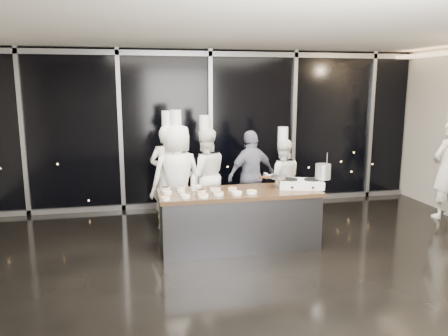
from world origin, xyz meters
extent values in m
plane|color=black|center=(0.00, 0.00, 0.00)|extent=(9.00, 9.00, 0.00)
cube|color=#BCB3A0|center=(0.00, 3.50, 1.60)|extent=(9.00, 0.02, 3.20)
cube|color=#BCB3A0|center=(0.00, -3.50, 1.60)|extent=(9.00, 0.02, 3.20)
cube|color=silver|center=(0.00, 0.00, 3.20)|extent=(9.00, 7.00, 0.02)
cube|color=black|center=(0.00, 3.44, 1.60)|extent=(8.90, 0.04, 3.18)
cube|color=gray|center=(0.00, 3.39, 3.10)|extent=(8.90, 0.08, 0.10)
cube|color=gray|center=(0.00, 3.39, 0.05)|extent=(8.90, 0.08, 0.10)
cube|color=gray|center=(-3.60, 3.39, 1.60)|extent=(0.08, 0.08, 3.20)
cube|color=gray|center=(-1.80, 3.39, 1.60)|extent=(0.08, 0.08, 3.20)
cube|color=gray|center=(0.00, 3.39, 1.60)|extent=(0.08, 0.08, 3.20)
cube|color=gray|center=(1.80, 3.39, 1.60)|extent=(0.08, 0.08, 3.20)
cube|color=gray|center=(3.60, 3.39, 1.60)|extent=(0.08, 0.08, 3.20)
cube|color=#38393D|center=(0.00, 0.90, 0.42)|extent=(2.40, 0.80, 0.84)
cube|color=#47341E|center=(0.00, 0.90, 0.87)|extent=(2.46, 0.86, 0.06)
cube|color=silver|center=(1.00, 0.92, 0.96)|extent=(0.77, 0.58, 0.12)
cylinder|color=black|center=(0.84, 0.96, 1.03)|extent=(0.28, 0.28, 0.02)
cylinder|color=black|center=(1.16, 0.88, 1.03)|extent=(0.28, 0.28, 0.02)
cylinder|color=black|center=(0.79, 0.74, 0.95)|extent=(0.04, 0.03, 0.04)
cylinder|color=black|center=(1.10, 0.66, 0.95)|extent=(0.04, 0.03, 0.04)
cylinder|color=gray|center=(0.67, 1.01, 1.06)|extent=(0.31, 0.31, 0.04)
cube|color=#4C2B14|center=(0.45, 1.06, 1.07)|extent=(0.19, 0.07, 0.02)
cylinder|color=#AAAAAD|center=(1.33, 0.83, 1.16)|extent=(0.29, 0.29, 0.24)
cylinder|color=white|center=(-1.14, 0.60, 0.92)|extent=(0.13, 0.13, 0.04)
cylinder|color=orange|center=(-1.14, 0.60, 0.94)|extent=(0.10, 0.10, 0.01)
cylinder|color=white|center=(-1.10, 0.92, 0.92)|extent=(0.14, 0.14, 0.04)
cylinder|color=beige|center=(-1.10, 0.92, 0.94)|extent=(0.11, 0.11, 0.01)
cylinder|color=white|center=(-1.11, 1.18, 0.92)|extent=(0.16, 0.16, 0.04)
cylinder|color=black|center=(-1.11, 1.18, 0.94)|extent=(0.13, 0.13, 0.01)
cylinder|color=white|center=(-0.86, 0.64, 0.92)|extent=(0.14, 0.14, 0.04)
cylinder|color=beige|center=(-0.86, 0.64, 0.94)|extent=(0.11, 0.11, 0.01)
cylinder|color=white|center=(-0.89, 0.94, 0.92)|extent=(0.11, 0.11, 0.04)
cylinder|color=#CACD66|center=(-0.89, 0.94, 0.94)|extent=(0.09, 0.09, 0.01)
cylinder|color=white|center=(-0.87, 1.20, 0.92)|extent=(0.14, 0.14, 0.04)
cylinder|color=brown|center=(-0.87, 1.20, 0.94)|extent=(0.12, 0.12, 0.01)
cylinder|color=white|center=(-0.61, 0.63, 0.92)|extent=(0.16, 0.16, 0.04)
cylinder|color=#DB705A|center=(-0.61, 0.63, 0.94)|extent=(0.13, 0.13, 0.01)
cylinder|color=white|center=(-0.59, 0.92, 0.92)|extent=(0.14, 0.14, 0.04)
cylinder|color=black|center=(-0.59, 0.92, 0.94)|extent=(0.12, 0.12, 0.01)
cylinder|color=white|center=(-0.60, 1.19, 0.92)|extent=(0.12, 0.12, 0.04)
cylinder|color=white|center=(-0.60, 1.19, 0.94)|extent=(0.10, 0.10, 0.01)
cylinder|color=white|center=(-0.36, 0.70, 0.92)|extent=(0.15, 0.15, 0.04)
cylinder|color=#AC8145|center=(-0.36, 0.70, 0.94)|extent=(0.12, 0.12, 0.01)
cylinder|color=white|center=(-0.36, 0.97, 0.92)|extent=(0.16, 0.16, 0.04)
cylinder|color=#996C57|center=(-0.36, 0.97, 0.94)|extent=(0.13, 0.13, 0.01)
cylinder|color=white|center=(-0.09, 0.69, 0.92)|extent=(0.15, 0.15, 0.04)
cylinder|color=beige|center=(-0.09, 0.69, 0.94)|extent=(0.12, 0.12, 0.01)
cylinder|color=white|center=(-0.10, 0.95, 0.92)|extent=(0.13, 0.13, 0.04)
cylinder|color=olive|center=(-0.10, 0.95, 0.94)|extent=(0.11, 0.11, 0.01)
cylinder|color=white|center=(0.14, 0.70, 0.92)|extent=(0.15, 0.15, 0.04)
cylinder|color=gold|center=(0.14, 0.70, 0.94)|extent=(0.13, 0.13, 0.01)
cylinder|color=silver|center=(-0.69, 1.06, 1.00)|extent=(0.07, 0.07, 0.20)
cone|color=silver|center=(-0.69, 1.06, 1.14)|extent=(0.06, 0.06, 0.07)
imported|color=white|center=(-0.98, 2.03, 0.92)|extent=(0.79, 0.67, 1.84)
cylinder|color=white|center=(-0.98, 2.03, 1.94)|extent=(0.25, 0.25, 0.26)
imported|color=white|center=(-0.85, 1.93, 0.93)|extent=(1.04, 0.82, 1.85)
cylinder|color=white|center=(-0.85, 1.93, 1.95)|extent=(0.24, 0.24, 0.26)
imported|color=white|center=(-0.30, 2.29, 0.87)|extent=(0.90, 0.73, 1.74)
cylinder|color=white|center=(-0.30, 2.29, 1.84)|extent=(0.21, 0.21, 0.26)
imported|color=#161B3D|center=(0.56, 2.25, 0.84)|extent=(1.07, 0.71, 1.68)
imported|color=white|center=(1.16, 2.24, 0.75)|extent=(0.83, 0.71, 1.50)
cylinder|color=white|center=(1.16, 2.24, 1.60)|extent=(0.22, 0.22, 0.26)
imported|color=white|center=(4.20, 1.62, 0.94)|extent=(0.78, 0.60, 1.88)
camera|label=1|loc=(-1.56, -5.40, 2.49)|focal=35.00mm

